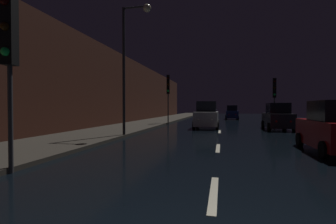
# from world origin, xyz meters

# --- Properties ---
(ground) EXTENTS (27.29, 84.00, 0.02)m
(ground) POSITION_xyz_m (0.00, 24.50, -0.01)
(ground) COLOR black
(sidewalk_left) EXTENTS (4.40, 84.00, 0.15)m
(sidewalk_left) POSITION_xyz_m (-7.45, 24.50, 0.07)
(sidewalk_left) COLOR #38332B
(sidewalk_left) RESTS_ON ground
(building_facade_left) EXTENTS (0.80, 63.00, 7.04)m
(building_facade_left) POSITION_xyz_m (-10.05, 21.00, 3.52)
(building_facade_left) COLOR #472319
(building_facade_left) RESTS_ON ground
(lane_centerline) EXTENTS (0.16, 14.99, 0.01)m
(lane_centerline) POSITION_xyz_m (0.00, 9.13, 0.01)
(lane_centerline) COLOR beige
(lane_centerline) RESTS_ON ground
(traffic_light_far_left) EXTENTS (0.37, 0.48, 4.96)m
(traffic_light_far_left) POSITION_xyz_m (-5.14, 22.39, 3.61)
(traffic_light_far_left) COLOR #38383A
(traffic_light_far_left) RESTS_ON ground
(traffic_light_near_left) EXTENTS (0.37, 0.48, 4.72)m
(traffic_light_near_left) POSITION_xyz_m (-5.24, 3.39, 3.42)
(traffic_light_near_left) COLOR #38383A
(traffic_light_near_left) RESTS_ON ground
(traffic_light_far_right) EXTENTS (0.33, 0.47, 4.55)m
(traffic_light_far_right) POSITION_xyz_m (5.15, 23.80, 3.28)
(traffic_light_far_right) COLOR #38383A
(traffic_light_far_right) RESTS_ON ground
(streetlamp_overhead) EXTENTS (1.70, 0.44, 7.48)m
(streetlamp_overhead) POSITION_xyz_m (-4.90, 11.35, 4.93)
(streetlamp_overhead) COLOR #2D2D30
(streetlamp_overhead) RESTS_ON ground
(car_approaching_headlights) EXTENTS (2.02, 4.37, 2.20)m
(car_approaching_headlights) POSITION_xyz_m (-1.09, 18.95, 1.01)
(car_approaching_headlights) COLOR silver
(car_approaching_headlights) RESTS_ON ground
(car_parked_right_far) EXTENTS (1.88, 4.07, 2.05)m
(car_parked_right_far) POSITION_xyz_m (4.35, 18.47, 0.94)
(car_parked_right_far) COLOR black
(car_parked_right_far) RESTS_ON ground
(car_parked_right_near) EXTENTS (1.82, 3.94, 1.98)m
(car_parked_right_near) POSITION_xyz_m (4.35, 8.57, 0.91)
(car_parked_right_near) COLOR maroon
(car_parked_right_near) RESTS_ON ground
(car_distant_taillights) EXTENTS (1.82, 3.94, 1.98)m
(car_distant_taillights) POSITION_xyz_m (1.54, 34.73, 0.91)
(car_distant_taillights) COLOR #141E51
(car_distant_taillights) RESTS_ON ground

